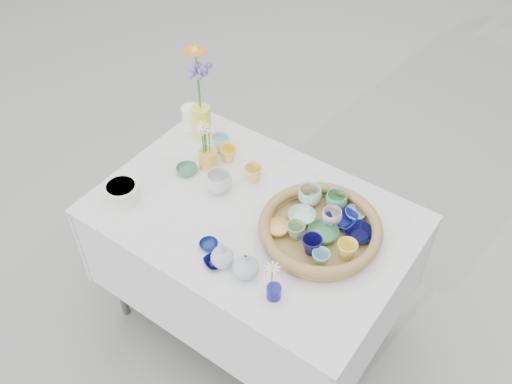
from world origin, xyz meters
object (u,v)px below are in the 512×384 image
Objects in this scene: wicker_tray at (320,230)px; bud_vase_seafoam at (246,265)px; display_table at (254,318)px; tall_vase_yellow at (202,122)px.

wicker_tray is 0.33m from bud_vase_seafoam.
display_table is 0.85m from wicker_tray.
display_table is at bearing -169.88° from wicker_tray.
wicker_tray is at bearing 67.97° from bud_vase_seafoam.
tall_vase_yellow is at bearing 164.09° from wicker_tray.
bud_vase_seafoam reaches higher than display_table.
wicker_tray is (0.28, 0.05, 0.80)m from display_table.
bud_vase_seafoam is (0.15, -0.26, 0.82)m from display_table.
tall_vase_yellow is (-0.76, 0.22, 0.04)m from wicker_tray.
wicker_tray reaches higher than display_table.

